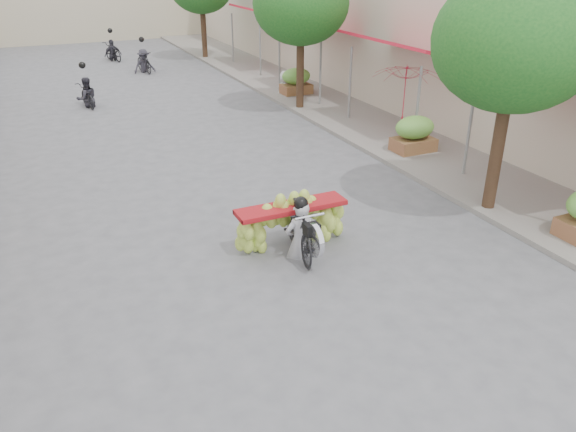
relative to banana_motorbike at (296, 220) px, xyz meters
The scene contains 13 objects.
ground 4.21m from the banana_motorbike, 97.42° to the right, with size 120.00×120.00×0.00m, color #5D5E63.
sidewalk_right 12.67m from the banana_motorbike, 59.29° to the left, with size 4.00×60.00×0.12m, color gray.
shophouse_row_right 15.30m from the banana_motorbike, 40.77° to the left, with size 9.77×40.00×6.00m.
street_tree_near 5.76m from the banana_motorbike, ahead, with size 3.40×3.40×5.25m.
street_tree_mid 11.43m from the banana_motorbike, 63.79° to the left, with size 3.40×3.40×5.25m.
produce_crate_mid 6.86m from the banana_motorbike, 34.42° to the left, with size 1.20×0.88×1.16m.
produce_crate_far 13.16m from the banana_motorbike, 64.51° to the left, with size 1.20×0.88×1.16m.
banana_motorbike is the anchor object (origin of this frame).
market_umbrella 7.48m from the banana_motorbike, 38.36° to the left, with size 2.12×2.12×1.85m.
pedestrian 13.50m from the banana_motorbike, 66.39° to the left, with size 0.94×0.69×1.72m.
bg_motorbike_a 13.91m from the banana_motorbike, 99.73° to the left, with size 0.85×1.57×1.95m.
bg_motorbike_b 19.48m from the banana_motorbike, 87.00° to the left, with size 1.13×1.86×1.95m.
bg_motorbike_c 23.42m from the banana_motorbike, 89.63° to the left, with size 1.08×1.80×1.95m.
Camera 1 is at (-3.75, -4.80, 5.50)m, focal length 35.00 mm.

